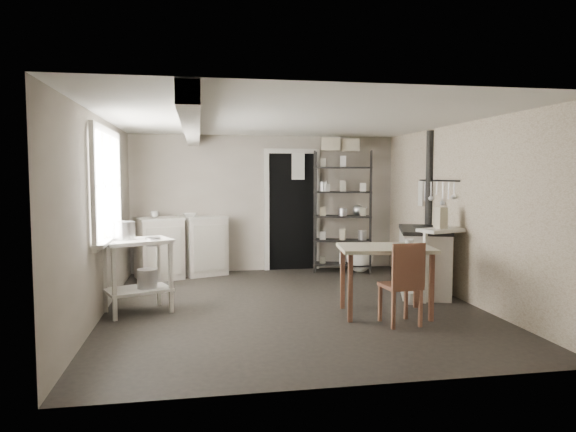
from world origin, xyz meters
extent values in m
plane|color=black|center=(0.00, 0.00, 0.00)|extent=(5.00, 5.00, 0.00)
plane|color=silver|center=(0.00, 0.00, 2.30)|extent=(5.00, 5.00, 0.00)
cube|color=#9E9587|center=(0.00, 2.50, 1.15)|extent=(4.50, 0.02, 2.30)
cube|color=#9E9587|center=(0.00, -2.50, 1.15)|extent=(4.50, 0.02, 2.30)
cube|color=#9E9587|center=(-2.25, 0.00, 1.15)|extent=(0.02, 5.00, 2.30)
cube|color=#9E9587|center=(2.25, 0.00, 1.15)|extent=(0.02, 5.00, 2.30)
cylinder|color=silver|center=(-2.00, 0.03, 0.94)|extent=(0.27, 0.27, 0.29)
cylinder|color=silver|center=(-1.67, -0.04, 0.85)|extent=(0.22, 0.22, 0.10)
cylinder|color=silver|center=(-1.74, 0.01, 0.39)|extent=(0.24, 0.24, 0.26)
imported|color=silver|center=(-1.27, 2.16, 0.96)|extent=(0.31, 0.31, 0.07)
imported|color=silver|center=(-1.82, 2.11, 0.97)|extent=(0.14, 0.14, 0.10)
imported|color=silver|center=(0.96, 2.11, 1.37)|extent=(0.10, 0.11, 0.19)
cube|color=#BEB799|center=(1.03, 2.08, 2.01)|extent=(0.35, 0.32, 0.21)
cube|color=#BEB799|center=(1.37, 2.09, 1.99)|extent=(0.36, 0.34, 0.19)
cube|color=#BEB799|center=(1.93, -0.05, 1.01)|extent=(0.11, 0.19, 0.28)
imported|color=silver|center=(1.22, -0.72, 0.81)|extent=(0.11, 0.11, 0.10)
ellipsoid|color=silver|center=(1.52, 1.99, 0.24)|extent=(0.55, 0.52, 0.54)
cylinder|color=silver|center=(1.49, -0.16, 0.07)|extent=(0.15, 0.15, 0.14)
camera|label=1|loc=(-1.13, -6.19, 1.61)|focal=32.00mm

